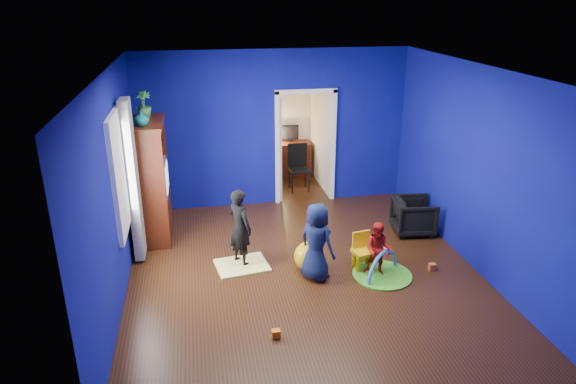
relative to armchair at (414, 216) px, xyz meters
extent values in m
cube|color=black|center=(-2.10, -0.99, -0.30)|extent=(5.00, 5.50, 0.01)
cube|color=white|center=(-2.10, -0.99, 2.60)|extent=(5.00, 5.50, 0.01)
cube|color=#0B0A75|center=(-2.10, 1.76, 1.15)|extent=(5.00, 0.02, 2.90)
cube|color=#0B0A75|center=(-2.10, -3.74, 1.15)|extent=(5.00, 0.02, 2.90)
cube|color=#0B0A75|center=(-4.60, -0.99, 1.15)|extent=(0.02, 5.50, 2.90)
cube|color=#0B0A75|center=(0.40, -0.99, 1.15)|extent=(0.02, 5.50, 2.90)
imported|color=black|center=(0.00, 0.00, 0.00)|extent=(0.74, 0.72, 0.60)
imported|color=black|center=(-2.97, -0.54, 0.29)|extent=(0.48, 0.52, 1.19)
imported|color=#0F1438|center=(-1.97, -1.16, 0.27)|extent=(0.63, 0.66, 1.14)
imported|color=red|center=(-1.08, -1.23, 0.10)|extent=(0.49, 0.46, 0.81)
imported|color=#0D5569|center=(-4.30, 0.36, 1.77)|extent=(0.24, 0.24, 0.23)
imported|color=#338E3C|center=(-4.30, 0.88, 1.87)|extent=(0.25, 0.25, 0.42)
cube|color=#391509|center=(-4.30, 0.66, 0.68)|extent=(0.58, 1.14, 1.96)
cube|color=silver|center=(-4.26, 0.66, 0.72)|extent=(0.46, 0.70, 0.54)
cube|color=#F2E07A|center=(-2.97, -0.64, -0.29)|extent=(0.83, 0.71, 0.03)
sphere|color=yellow|center=(-2.02, -0.91, -0.09)|extent=(0.43, 0.43, 0.43)
cube|color=yellow|center=(-1.23, -1.03, -0.05)|extent=(0.33, 0.33, 0.50)
cylinder|color=#50A926|center=(-1.01, -1.28, -0.29)|extent=(0.86, 0.86, 0.02)
torus|color=#3F8CD8|center=(-1.01, -1.28, -0.28)|extent=(0.63, 0.52, 0.77)
cube|color=white|center=(-4.58, -0.64, 1.25)|extent=(0.03, 0.95, 1.55)
cube|color=slate|center=(-4.47, -0.09, 0.95)|extent=(0.14, 0.42, 2.40)
cube|color=white|center=(-1.50, 1.76, 0.75)|extent=(1.16, 0.10, 2.10)
cube|color=#3D140A|center=(-1.50, 3.27, 0.07)|extent=(0.88, 0.44, 0.75)
cube|color=black|center=(-1.50, 3.39, 0.65)|extent=(0.40, 0.05, 0.32)
sphere|color=#FFD88C|center=(-1.78, 3.33, 0.63)|extent=(0.14, 0.14, 0.14)
cube|color=black|center=(-1.50, 2.31, 0.16)|extent=(0.40, 0.40, 0.92)
cube|color=white|center=(-1.50, 3.38, 1.72)|extent=(0.88, 0.24, 0.04)
cube|color=#E05B25|center=(-0.23, -1.26, -0.25)|extent=(0.10, 0.08, 0.10)
sphere|color=blue|center=(0.14, 0.07, -0.25)|extent=(0.11, 0.11, 0.11)
cube|color=orange|center=(-2.74, -2.41, -0.25)|extent=(0.10, 0.08, 0.10)
sphere|color=green|center=(-1.62, -0.09, -0.25)|extent=(0.11, 0.11, 0.11)
cube|color=#C54AA7|center=(-0.74, -0.66, -0.25)|extent=(0.10, 0.08, 0.10)
camera|label=1|loc=(-3.52, -7.39, 3.50)|focal=32.00mm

